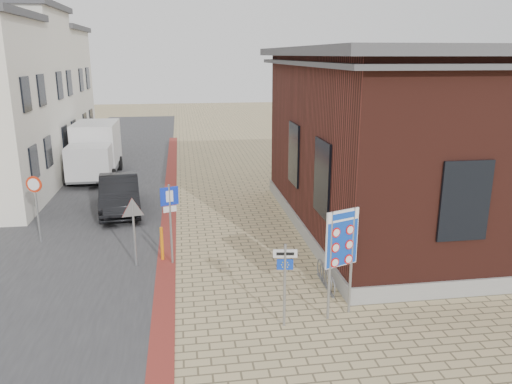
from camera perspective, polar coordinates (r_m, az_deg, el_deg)
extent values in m
plane|color=tan|center=(12.61, -1.22, -15.80)|extent=(120.00, 120.00, 0.00)
cube|color=#38383A|center=(26.83, -17.20, 0.65)|extent=(7.00, 60.00, 0.02)
cube|color=maroon|center=(21.71, -9.90, -2.29)|extent=(0.60, 40.00, 0.02)
cube|color=gray|center=(21.44, 20.77, -2.65)|extent=(12.15, 12.15, 0.50)
cube|color=#461D16|center=(20.73, 21.62, 5.93)|extent=(12.00, 12.00, 6.00)
cube|color=#48484C|center=(20.50, 22.52, 14.63)|extent=(13.00, 13.00, 0.30)
cube|color=#48484C|center=(20.50, 22.40, 13.51)|extent=(12.70, 12.70, 0.15)
cube|color=black|center=(15.77, 7.63, 1.59)|extent=(0.12, 1.60, 2.40)
cube|color=black|center=(19.55, 4.40, 4.37)|extent=(0.12, 1.60, 2.40)
cube|color=black|center=(14.30, 22.76, -0.96)|extent=(1.40, 0.12, 2.20)
cube|color=black|center=(22.77, -24.05, 3.10)|extent=(0.10, 1.10, 1.40)
cube|color=black|center=(25.05, -22.66, 4.27)|extent=(0.10, 1.10, 1.40)
cube|color=black|center=(22.40, -24.84, 10.11)|extent=(0.10, 1.10, 1.40)
cube|color=black|center=(24.72, -23.34, 10.64)|extent=(0.10, 1.10, 1.40)
cube|color=black|center=(28.50, -20.99, 5.66)|extent=(0.10, 1.10, 1.40)
cube|color=black|center=(30.82, -20.09, 6.42)|extent=(0.10, 1.10, 1.40)
cube|color=black|center=(28.21, -21.55, 11.27)|extent=(0.10, 1.10, 1.40)
cube|color=black|center=(30.55, -20.58, 11.60)|extent=(0.10, 1.10, 1.40)
cube|color=white|center=(36.10, -24.46, 10.06)|extent=(7.00, 6.00, 8.00)
cube|color=#48484C|center=(36.05, -25.22, 16.61)|extent=(7.40, 6.40, 0.30)
cube|color=black|center=(34.33, -18.95, 7.35)|extent=(0.10, 1.10, 1.40)
cube|color=black|center=(36.67, -18.32, 7.88)|extent=(0.10, 1.10, 1.40)
cube|color=black|center=(34.08, -19.37, 12.01)|extent=(0.10, 1.10, 1.40)
cube|color=black|center=(36.45, -18.69, 12.23)|extent=(0.10, 1.10, 1.40)
torus|color=slate|center=(14.37, 8.65, -10.58)|extent=(0.04, 0.60, 0.60)
torus|color=slate|center=(14.62, 8.30, -10.08)|extent=(0.04, 0.60, 0.60)
torus|color=slate|center=(14.88, 7.97, -9.59)|extent=(0.04, 0.60, 0.60)
torus|color=slate|center=(15.14, 7.65, -9.12)|extent=(0.04, 0.60, 0.60)
torus|color=slate|center=(15.41, 7.34, -8.67)|extent=(0.04, 0.60, 0.60)
cube|color=slate|center=(14.99, 7.93, -10.49)|extent=(0.08, 1.60, 0.04)
imported|color=black|center=(22.21, -15.34, -0.19)|extent=(2.13, 4.80, 1.53)
cube|color=slate|center=(28.77, -17.79, 2.49)|extent=(2.17, 5.51, 0.25)
cube|color=silver|center=(26.73, -18.53, 3.28)|extent=(2.15, 1.74, 1.63)
cube|color=black|center=(25.93, -18.85, 3.58)|extent=(1.94, 0.09, 0.82)
cube|color=silver|center=(29.41, -17.74, 5.40)|extent=(2.26, 3.68, 2.24)
cylinder|color=black|center=(27.41, -20.48, 1.52)|extent=(0.26, 0.82, 0.82)
cylinder|color=black|center=(27.05, -16.04, 1.73)|extent=(0.26, 0.82, 0.82)
cylinder|color=black|center=(30.53, -19.32, 2.98)|extent=(0.26, 0.82, 0.82)
cylinder|color=black|center=(30.21, -15.33, 3.18)|extent=(0.26, 0.82, 0.82)
cylinder|color=gray|center=(12.69, 8.43, -8.45)|extent=(0.07, 0.07, 2.87)
cylinder|color=gray|center=(13.10, 10.84, -7.78)|extent=(0.07, 0.07, 2.87)
cube|color=white|center=(12.63, 9.79, -5.23)|extent=(0.93, 0.40, 1.48)
cube|color=#0F3FB6|center=(12.63, 9.79, -5.23)|extent=(0.89, 0.39, 1.44)
cube|color=white|center=(12.44, 9.92, -2.67)|extent=(0.90, 0.39, 0.28)
cylinder|color=gray|center=(12.41, 3.29, -10.65)|extent=(0.07, 0.07, 2.17)
cube|color=silver|center=(12.06, 3.36, -7.03)|extent=(0.58, 0.12, 0.21)
cube|color=#0F38B7|center=(12.18, 3.33, -8.26)|extent=(0.40, 0.10, 0.26)
cylinder|color=gray|center=(16.07, -9.73, -3.73)|extent=(0.07, 0.07, 2.65)
cube|color=#102CC3|center=(15.79, -9.88, -0.46)|extent=(0.56, 0.23, 0.58)
cube|color=white|center=(15.91, -9.81, -1.93)|extent=(0.41, 0.18, 0.19)
cylinder|color=gray|center=(16.20, -13.74, -4.71)|extent=(0.07, 0.07, 2.16)
cylinder|color=gray|center=(19.26, -23.72, -1.91)|extent=(0.07, 0.07, 2.46)
cylinder|color=red|center=(19.02, -24.02, 0.83)|extent=(0.57, 0.17, 0.58)
cylinder|color=orange|center=(16.66, -10.70, -5.84)|extent=(0.10, 0.10, 1.14)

